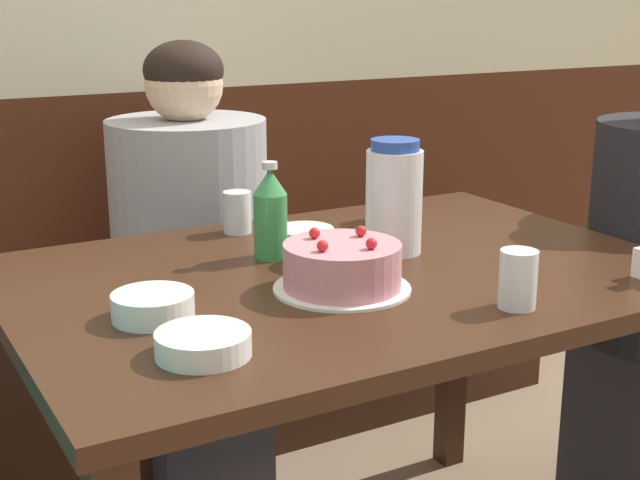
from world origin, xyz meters
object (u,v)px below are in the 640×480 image
object	(u,v)px
bench_seat	(193,373)
water_pitcher	(394,198)
birthday_cake	(342,267)
bowl_side_dish	(203,344)
bowl_soup_white	(153,306)
soju_bottle	(270,213)
glass_shot_small	(383,206)
bowl_rice_small	(304,235)
glass_water_tall	(518,279)
glass_tumbler_short	(237,212)
person_teal_shirt	(191,266)

from	to	relation	value
bench_seat	water_pitcher	xyz separation A→B (m)	(0.15, -0.77, 0.65)
birthday_cake	bowl_side_dish	distance (m)	0.36
water_pitcher	bowl_soup_white	distance (m)	0.57
soju_bottle	glass_shot_small	bearing A→B (deg)	20.78
bowl_rice_small	glass_water_tall	distance (m)	0.54
bowl_side_dish	glass_shot_small	size ratio (longest dim) A/B	1.80
bench_seat	bowl_rice_small	world-z (taller)	bowl_rice_small
bowl_rice_small	water_pitcher	bearing A→B (deg)	-52.51
birthday_cake	glass_tumbler_short	world-z (taller)	birthday_cake
glass_tumbler_short	bowl_soup_white	bearing A→B (deg)	-128.75
bowl_soup_white	bowl_side_dish	distance (m)	0.18
bowl_soup_white	glass_water_tall	size ratio (longest dim) A/B	1.35
glass_water_tall	person_teal_shirt	world-z (taller)	person_teal_shirt
soju_bottle	bowl_side_dish	distance (m)	0.50
bench_seat	bowl_rice_small	distance (m)	0.83
birthday_cake	soju_bottle	bearing A→B (deg)	94.73
water_pitcher	soju_bottle	size ratio (longest dim) A/B	1.19
water_pitcher	glass_water_tall	xyz separation A→B (m)	(-0.01, -0.37, -0.06)
bowl_rice_small	bowl_side_dish	bearing A→B (deg)	-131.92
birthday_cake	glass_water_tall	size ratio (longest dim) A/B	2.48
bench_seat	person_teal_shirt	bearing A→B (deg)	-107.46
bowl_side_dish	glass_water_tall	world-z (taller)	glass_water_tall
bowl_side_dish	glass_tumbler_short	world-z (taller)	glass_tumbler_short
bench_seat	soju_bottle	world-z (taller)	soju_bottle
water_pitcher	soju_bottle	distance (m)	0.25
glass_tumbler_short	water_pitcher	bearing A→B (deg)	-54.30
soju_bottle	bowl_soup_white	world-z (taller)	soju_bottle
glass_water_tall	bowl_rice_small	bearing A→B (deg)	102.13
bowl_side_dish	water_pitcher	bearing A→B (deg)	30.00
water_pitcher	glass_shot_small	bearing A→B (deg)	61.48
bowl_side_dish	birthday_cake	bearing A→B (deg)	25.50
bench_seat	person_teal_shirt	xyz separation A→B (m)	(-0.04, -0.13, 0.36)
glass_shot_small	glass_tumbler_short	bearing A→B (deg)	167.39
water_pitcher	bowl_side_dish	distance (m)	0.63
birthday_cake	soju_bottle	world-z (taller)	soju_bottle
birthday_cake	glass_shot_small	bearing A→B (deg)	48.50
bowl_soup_white	bowl_side_dish	world-z (taller)	bowl_soup_white
water_pitcher	bowl_soup_white	world-z (taller)	water_pitcher
bowl_soup_white	bowl_side_dish	bearing A→B (deg)	-85.96
bowl_side_dish	glass_water_tall	size ratio (longest dim) A/B	1.42
bowl_side_dish	bench_seat	bearing A→B (deg)	70.20
soju_bottle	bowl_rice_small	xyz separation A→B (m)	(0.11, 0.07, -0.08)
birthday_cake	glass_shot_small	world-z (taller)	birthday_cake
glass_water_tall	bowl_side_dish	bearing A→B (deg)	173.01
person_teal_shirt	bowl_rice_small	bearing A→B (deg)	8.14
birthday_cake	bowl_soup_white	xyz separation A→B (m)	(-0.34, 0.02, -0.02)
bench_seat	bowl_rice_small	xyz separation A→B (m)	(0.03, -0.62, 0.55)
bowl_rice_small	bowl_side_dish	xyz separation A→B (m)	(-0.42, -0.46, 0.00)
birthday_cake	water_pitcher	size ratio (longest dim) A/B	1.06
soju_bottle	glass_water_tall	size ratio (longest dim) A/B	1.95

